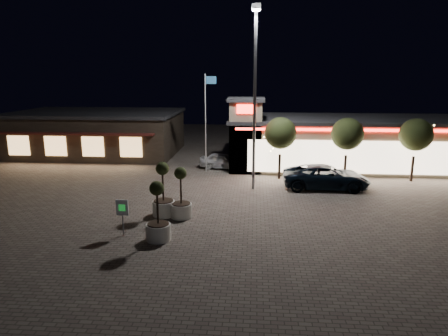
# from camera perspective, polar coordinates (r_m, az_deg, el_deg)

# --- Properties ---
(ground) EXTENTS (90.00, 90.00, 0.00)m
(ground) POSITION_cam_1_polar(r_m,az_deg,el_deg) (21.10, -1.50, -8.89)
(ground) COLOR #655C52
(ground) RESTS_ON ground
(retail_building) EXTENTS (20.40, 8.40, 6.10)m
(retail_building) POSITION_cam_1_polar(r_m,az_deg,el_deg) (36.47, 16.24, 3.66)
(retail_building) COLOR gray
(retail_building) RESTS_ON ground
(restaurant_building) EXTENTS (16.40, 11.00, 4.30)m
(restaurant_building) POSITION_cam_1_polar(r_m,az_deg,el_deg) (42.96, -17.58, 4.88)
(restaurant_building) COLOR #382D23
(restaurant_building) RESTS_ON ground
(floodlight_pole) EXTENTS (0.60, 0.40, 12.38)m
(floodlight_pole) POSITION_cam_1_polar(r_m,az_deg,el_deg) (27.45, 4.43, 11.27)
(floodlight_pole) COLOR gray
(floodlight_pole) RESTS_ON ground
(flagpole) EXTENTS (0.95, 0.10, 8.00)m
(flagpole) POSITION_cam_1_polar(r_m,az_deg,el_deg) (32.83, -2.50, 7.63)
(flagpole) COLOR white
(flagpole) RESTS_ON ground
(string_tree_a) EXTENTS (2.42, 2.42, 4.79)m
(string_tree_a) POSITION_cam_1_polar(r_m,az_deg,el_deg) (30.81, 8.07, 4.93)
(string_tree_a) COLOR #332319
(string_tree_a) RESTS_ON ground
(string_tree_b) EXTENTS (2.42, 2.42, 4.79)m
(string_tree_b) POSITION_cam_1_polar(r_m,az_deg,el_deg) (31.51, 17.21, 4.65)
(string_tree_b) COLOR #332319
(string_tree_b) RESTS_ON ground
(string_tree_c) EXTENTS (2.42, 2.42, 4.79)m
(string_tree_c) POSITION_cam_1_polar(r_m,az_deg,el_deg) (32.97, 25.74, 4.29)
(string_tree_c) COLOR #332319
(string_tree_c) RESTS_ON ground
(pickup_truck) EXTENTS (6.08, 2.84, 1.68)m
(pickup_truck) POSITION_cam_1_polar(r_m,az_deg,el_deg) (29.29, 14.37, -1.22)
(pickup_truck) COLOR black
(pickup_truck) RESTS_ON ground
(white_sedan) EXTENTS (4.21, 2.36, 1.35)m
(white_sedan) POSITION_cam_1_polar(r_m,az_deg,el_deg) (34.32, -0.18, 1.01)
(white_sedan) COLOR silver
(white_sedan) RESTS_ON ground
(planter_left) EXTENTS (1.28, 1.28, 3.16)m
(planter_left) POSITION_cam_1_polar(r_m,az_deg,el_deg) (23.18, -8.65, -4.42)
(planter_left) COLOR silver
(planter_left) RESTS_ON ground
(planter_mid) EXTENTS (1.22, 1.22, 2.99)m
(planter_mid) POSITION_cam_1_polar(r_m,az_deg,el_deg) (19.89, -9.40, -7.62)
(planter_mid) COLOR silver
(planter_mid) RESTS_ON ground
(planter_right) EXTENTS (1.20, 1.20, 2.94)m
(planter_right) POSITION_cam_1_polar(r_m,az_deg,el_deg) (22.75, -6.13, -4.86)
(planter_right) COLOR silver
(planter_right) RESTS_ON ground
(valet_sign) EXTENTS (0.62, 0.09, 1.88)m
(valet_sign) POSITION_cam_1_polar(r_m,az_deg,el_deg) (20.65, -14.33, -5.92)
(valet_sign) COLOR gray
(valet_sign) RESTS_ON ground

